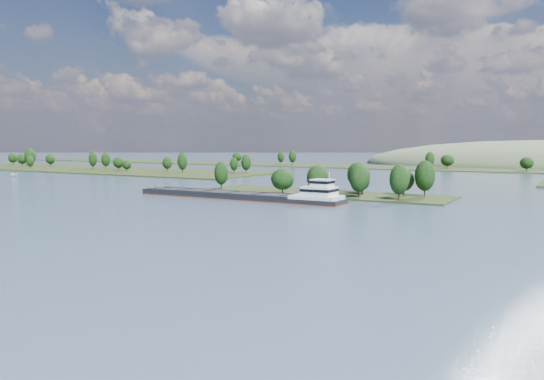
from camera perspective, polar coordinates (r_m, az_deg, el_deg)
The scene contains 6 objects.
ground at distance 155.73m, azimuth -4.12°, elevation -2.37°, with size 1800.00×1800.00×0.00m, color #374C60.
tree_island at distance 203.60m, azimuth 6.97°, elevation 0.57°, with size 100.00×30.78×14.43m.
left_bank at distance 415.52m, azimuth -19.47°, elevation 2.22°, with size 300.00×80.00×16.04m.
back_shoreline at distance 415.15m, azimuth 19.32°, elevation 2.18°, with size 900.00×60.00×14.86m.
cargo_barge at distance 189.04m, azimuth -2.41°, elevation -0.58°, with size 83.70×11.18×11.30m.
motorboat at distance 341.72m, azimuth -25.98°, elevation 1.45°, with size 2.37×6.29×2.43m, color silver.
Camera 1 is at (87.65, -7.08, 20.52)m, focal length 35.00 mm.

